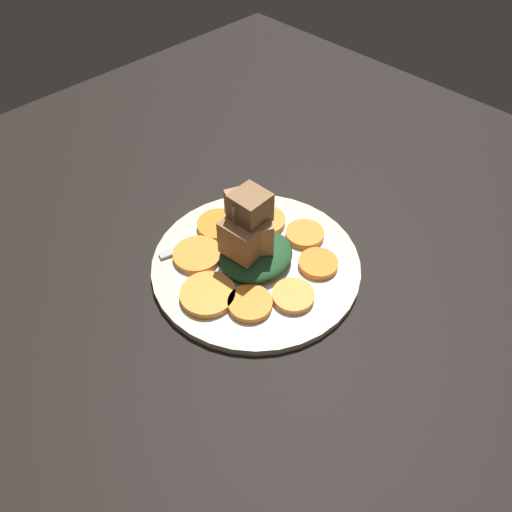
# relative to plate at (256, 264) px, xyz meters

# --- Properties ---
(table_slab) EXTENTS (1.20, 1.20, 0.02)m
(table_slab) POSITION_rel_plate_xyz_m (0.00, 0.00, -0.02)
(table_slab) COLOR black
(table_slab) RESTS_ON ground
(plate) EXTENTS (0.27, 0.27, 0.01)m
(plate) POSITION_rel_plate_xyz_m (0.00, 0.00, 0.00)
(plate) COLOR beige
(plate) RESTS_ON table_slab
(carrot_slice_0) EXTENTS (0.06, 0.06, 0.01)m
(carrot_slice_0) POSITION_rel_plate_xyz_m (-0.06, -0.04, 0.01)
(carrot_slice_0) COLOR orange
(carrot_slice_0) RESTS_ON plate
(carrot_slice_1) EXTENTS (0.06, 0.06, 0.01)m
(carrot_slice_1) POSITION_rel_plate_xyz_m (-0.01, -0.08, 0.01)
(carrot_slice_1) COLOR orange
(carrot_slice_1) RESTS_ON plate
(carrot_slice_2) EXTENTS (0.06, 0.06, 0.01)m
(carrot_slice_2) POSITION_rel_plate_xyz_m (0.05, -0.06, 0.01)
(carrot_slice_2) COLOR orange
(carrot_slice_2) RESTS_ON plate
(carrot_slice_3) EXTENTS (0.07, 0.07, 0.01)m
(carrot_slice_3) POSITION_rel_plate_xyz_m (0.08, -0.00, 0.01)
(carrot_slice_3) COLOR orange
(carrot_slice_3) RESTS_ON plate
(carrot_slice_4) EXTENTS (0.05, 0.05, 0.01)m
(carrot_slice_4) POSITION_rel_plate_xyz_m (0.06, 0.05, 0.01)
(carrot_slice_4) COLOR orange
(carrot_slice_4) RESTS_ON plate
(carrot_slice_5) EXTENTS (0.05, 0.05, 0.01)m
(carrot_slice_5) POSITION_rel_plate_xyz_m (0.01, 0.08, 0.01)
(carrot_slice_5) COLOR #F9953A
(carrot_slice_5) RESTS_ON plate
(carrot_slice_6) EXTENTS (0.05, 0.05, 0.01)m
(carrot_slice_6) POSITION_rel_plate_xyz_m (-0.05, 0.06, 0.01)
(carrot_slice_6) COLOR orange
(carrot_slice_6) RESTS_ON plate
(carrot_slice_7) EXTENTS (0.05, 0.05, 0.01)m
(carrot_slice_7) POSITION_rel_plate_xyz_m (-0.08, 0.01, 0.01)
(carrot_slice_7) COLOR orange
(carrot_slice_7) RESTS_ON plate
(center_pile) EXTENTS (0.10, 0.09, 0.11)m
(center_pile) POSITION_rel_plate_xyz_m (0.00, -0.01, 0.05)
(center_pile) COLOR #1E4723
(center_pile) RESTS_ON plate
(fork) EXTENTS (0.17, 0.07, 0.00)m
(fork) POSITION_rel_plate_xyz_m (-0.00, -0.06, 0.01)
(fork) COLOR #B2B2B7
(fork) RESTS_ON plate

